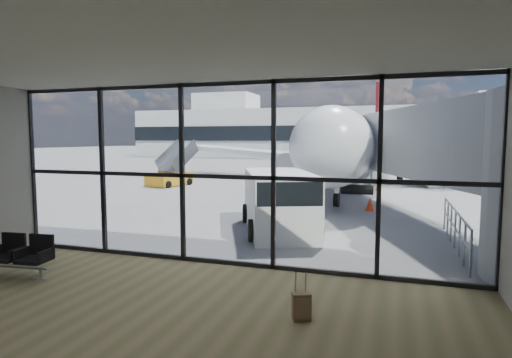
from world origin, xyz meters
The scene contains 20 objects.
ground centered at (0.00, 40.00, 0.00)m, with size 220.00×220.00×0.00m, color slate.
lounge_shell centered at (0.00, -4.80, 2.65)m, with size 12.02×8.01×4.51m.
glass_curtain_wall centered at (0.00, 0.00, 2.25)m, with size 12.10×0.12×4.50m.
jet_bridge centered at (4.90, 7.07, 2.76)m, with size 8.00×16.50×4.33m.
apron_railing centered at (5.60, 3.50, 0.72)m, with size 0.06×5.46×1.11m.
far_terminal centered at (-0.59, 61.97, 4.21)m, with size 80.00×12.20×11.00m.
tree_0 centered at (-45.00, 72.00, 4.63)m, with size 4.95×4.95×7.12m.
tree_1 centered at (-39.00, 72.00, 5.25)m, with size 5.61×5.61×8.07m.
tree_2 centered at (-33.00, 72.00, 5.88)m, with size 6.27×6.27×9.03m.
tree_3 centered at (-27.00, 72.00, 4.63)m, with size 4.95×4.95×7.12m.
tree_4 centered at (-21.00, 72.00, 5.25)m, with size 5.61×5.61×8.07m.
tree_5 centered at (-15.00, 72.00, 5.88)m, with size 6.27×6.27×9.03m.
seating_row centered at (-4.43, -2.31, 0.53)m, with size 2.15×0.82×0.96m.
suitcase centered at (2.46, -2.67, 0.26)m, with size 0.36×0.32×0.85m.
airliner centered at (1.68, 23.29, 2.73)m, with size 30.02×34.74×8.95m.
service_van centered at (0.26, 4.08, 1.03)m, with size 3.66×5.03×2.01m.
belt_loader centered at (-3.65, 23.76, 0.59)m, with size 1.88×3.93×1.74m.
mobile_stairs centered at (-10.35, 15.56, 0.59)m, with size 2.38×3.74×2.44m.
traffic_cone_a centered at (2.92, 9.45, 0.26)m, with size 0.39×0.39×0.56m.
traffic_cone_c centered at (3.00, 17.00, 0.27)m, with size 0.40×0.40×0.57m.
Camera 1 is at (3.92, -9.66, 3.13)m, focal length 30.00 mm.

